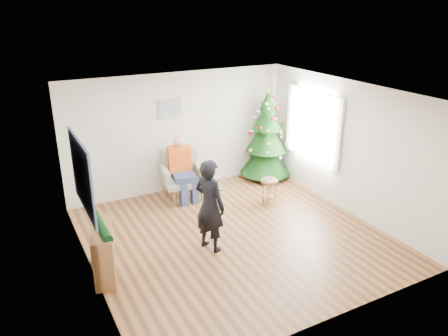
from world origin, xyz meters
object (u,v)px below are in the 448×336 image
standing_man (210,205)px  armchair (182,181)px  christmas_tree (266,138)px  stool (269,191)px  console (104,251)px

standing_man → armchair: bearing=-33.6°
christmas_tree → stool: 1.64m
stool → standing_man: 2.20m
armchair → standing_man: bearing=-90.4°
console → stool: bearing=27.9°
christmas_tree → stool: christmas_tree is taller
standing_man → console: size_ratio=1.62×
standing_man → console: (-1.77, 0.09, -0.41)m
christmas_tree → console: bearing=-153.3°
standing_man → console: 1.82m
christmas_tree → armchair: christmas_tree is taller
console → christmas_tree: bearing=40.4°
stool → standing_man: standing_man is taller
armchair → standing_man: size_ratio=0.65×
christmas_tree → stool: size_ratio=4.10×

